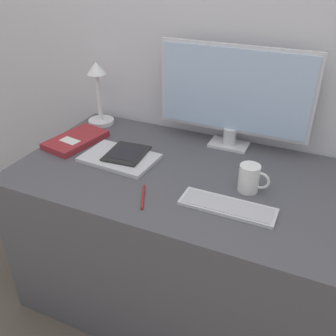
# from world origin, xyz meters

# --- Properties ---
(ground_plane) EXTENTS (10.00, 10.00, 0.00)m
(ground_plane) POSITION_xyz_m (0.00, 0.00, 0.00)
(ground_plane) COLOR brown
(wall_back) EXTENTS (3.60, 0.05, 2.40)m
(wall_back) POSITION_xyz_m (0.00, 0.58, 1.20)
(wall_back) COLOR silver
(wall_back) RESTS_ON ground_plane
(desk) EXTENTS (1.36, 0.75, 0.70)m
(desk) POSITION_xyz_m (0.00, 0.17, 0.35)
(desk) COLOR #4C4C51
(desk) RESTS_ON ground_plane
(monitor) EXTENTS (0.66, 0.11, 0.45)m
(monitor) POSITION_xyz_m (0.09, 0.47, 0.94)
(monitor) COLOR silver
(monitor) RESTS_ON desk
(keyboard) EXTENTS (0.33, 0.11, 0.01)m
(keyboard) POSITION_xyz_m (0.22, 0.01, 0.71)
(keyboard) COLOR silver
(keyboard) RESTS_ON desk
(laptop) EXTENTS (0.32, 0.22, 0.02)m
(laptop) POSITION_xyz_m (-0.29, 0.15, 0.71)
(laptop) COLOR #BCBCC1
(laptop) RESTS_ON desk
(ereader) EXTENTS (0.17, 0.19, 0.01)m
(ereader) POSITION_xyz_m (-0.27, 0.18, 0.72)
(ereader) COLOR black
(ereader) RESTS_ON laptop
(desk_lamp) EXTENTS (0.13, 0.13, 0.31)m
(desk_lamp) POSITION_xyz_m (-0.57, 0.45, 0.87)
(desk_lamp) COLOR white
(desk_lamp) RESTS_ON desk
(notebook) EXTENTS (0.21, 0.30, 0.03)m
(notebook) POSITION_xyz_m (-0.56, 0.21, 0.72)
(notebook) COLOR maroon
(notebook) RESTS_ON desk
(coffee_mug) EXTENTS (0.11, 0.08, 0.10)m
(coffee_mug) POSITION_xyz_m (0.26, 0.15, 0.75)
(coffee_mug) COLOR white
(coffee_mug) RESTS_ON desk
(pen) EXTENTS (0.07, 0.14, 0.01)m
(pen) POSITION_xyz_m (-0.07, -0.05, 0.71)
(pen) COLOR maroon
(pen) RESTS_ON desk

